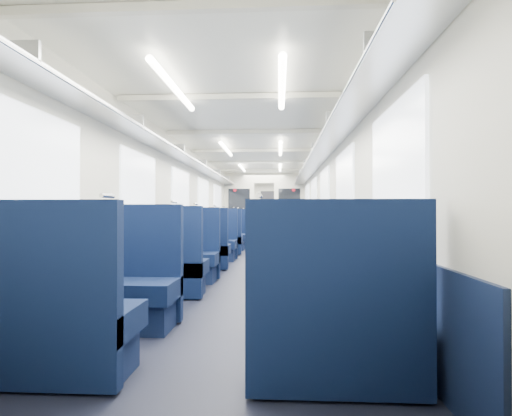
{
  "coord_description": "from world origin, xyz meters",
  "views": [
    {
      "loc": [
        0.52,
        -10.52,
        0.99
      ],
      "look_at": [
        -0.17,
        1.38,
        1.11
      ],
      "focal_mm": 27.95,
      "sensor_mm": 36.0,
      "label": 1
    }
  ],
  "objects_px": {
    "seat_1": "(335,329)",
    "seat_15": "(291,237)",
    "seat_0": "(48,324)",
    "seat_10": "(213,244)",
    "seat_12": "(221,240)",
    "seat_11": "(294,244)",
    "bulkhead": "(264,205)",
    "seat_9": "(297,250)",
    "seat_17": "(290,234)",
    "seat_5": "(307,271)",
    "seat_18": "(236,233)",
    "seat_13": "(292,240)",
    "seat_16": "(233,234)",
    "seat_19": "(289,233)",
    "seat_14": "(227,237)",
    "seat_6": "(185,258)",
    "seat_8": "(201,250)",
    "seat_7": "(301,258)",
    "end_door": "(268,212)",
    "seat_4": "(163,268)",
    "seat_2": "(122,288)"
  },
  "relations": [
    {
      "from": "seat_1",
      "to": "seat_15",
      "type": "bearing_deg",
      "value": 90.0
    },
    {
      "from": "seat_0",
      "to": "seat_10",
      "type": "bearing_deg",
      "value": 90.0
    },
    {
      "from": "seat_12",
      "to": "seat_11",
      "type": "bearing_deg",
      "value": -35.17
    },
    {
      "from": "seat_11",
      "to": "seat_12",
      "type": "distance_m",
      "value": 2.03
    },
    {
      "from": "bulkhead",
      "to": "seat_11",
      "type": "relative_size",
      "value": 2.56
    },
    {
      "from": "seat_9",
      "to": "seat_17",
      "type": "relative_size",
      "value": 1.0
    },
    {
      "from": "seat_5",
      "to": "seat_15",
      "type": "distance_m",
      "value": 5.85
    },
    {
      "from": "seat_0",
      "to": "seat_18",
      "type": "relative_size",
      "value": 1.0
    },
    {
      "from": "seat_0",
      "to": "seat_1",
      "type": "xyz_separation_m",
      "value": [
        1.66,
        -0.0,
        0.0
      ]
    },
    {
      "from": "seat_13",
      "to": "seat_16",
      "type": "bearing_deg",
      "value": 125.82
    },
    {
      "from": "seat_19",
      "to": "seat_12",
      "type": "bearing_deg",
      "value": -116.34
    },
    {
      "from": "seat_1",
      "to": "seat_15",
      "type": "distance_m",
      "value": 8.08
    },
    {
      "from": "seat_1",
      "to": "seat_12",
      "type": "height_order",
      "value": "same"
    },
    {
      "from": "seat_10",
      "to": "seat_11",
      "type": "height_order",
      "value": "same"
    },
    {
      "from": "seat_5",
      "to": "seat_14",
      "type": "distance_m",
      "value": 6.07
    },
    {
      "from": "seat_6",
      "to": "seat_8",
      "type": "xyz_separation_m",
      "value": [
        0.0,
        1.19,
        0.0
      ]
    },
    {
      "from": "seat_9",
      "to": "seat_17",
      "type": "height_order",
      "value": "same"
    },
    {
      "from": "seat_14",
      "to": "seat_6",
      "type": "bearing_deg",
      "value": -90.0
    },
    {
      "from": "seat_7",
      "to": "end_door",
      "type": "bearing_deg",
      "value": 93.45
    },
    {
      "from": "seat_6",
      "to": "seat_17",
      "type": "height_order",
      "value": "same"
    },
    {
      "from": "seat_11",
      "to": "seat_18",
      "type": "xyz_separation_m",
      "value": [
        -1.66,
        4.48,
        0.0
      ]
    },
    {
      "from": "seat_0",
      "to": "seat_8",
      "type": "relative_size",
      "value": 1.0
    },
    {
      "from": "seat_14",
      "to": "seat_17",
      "type": "distance_m",
      "value": 2.07
    },
    {
      "from": "seat_12",
      "to": "seat_5",
      "type": "bearing_deg",
      "value": -70.65
    },
    {
      "from": "seat_11",
      "to": "seat_15",
      "type": "xyz_separation_m",
      "value": [
        0.0,
        2.3,
        0.0
      ]
    },
    {
      "from": "bulkhead",
      "to": "seat_7",
      "type": "bearing_deg",
      "value": -84.22
    },
    {
      "from": "seat_14",
      "to": "seat_17",
      "type": "xyz_separation_m",
      "value": [
        1.66,
        1.24,
        0.0
      ]
    },
    {
      "from": "seat_11",
      "to": "seat_19",
      "type": "relative_size",
      "value": 1.0
    },
    {
      "from": "seat_10",
      "to": "seat_13",
      "type": "relative_size",
      "value": 1.0
    },
    {
      "from": "end_door",
      "to": "seat_9",
      "type": "relative_size",
      "value": 1.83
    },
    {
      "from": "bulkhead",
      "to": "seat_13",
      "type": "relative_size",
      "value": 2.56
    },
    {
      "from": "seat_5",
      "to": "seat_6",
      "type": "relative_size",
      "value": 1.0
    },
    {
      "from": "seat_6",
      "to": "bulkhead",
      "type": "bearing_deg",
      "value": 84.28
    },
    {
      "from": "seat_8",
      "to": "seat_16",
      "type": "height_order",
      "value": "same"
    },
    {
      "from": "seat_0",
      "to": "seat_12",
      "type": "bearing_deg",
      "value": 90.0
    },
    {
      "from": "seat_6",
      "to": "seat_19",
      "type": "bearing_deg",
      "value": 76.54
    },
    {
      "from": "end_door",
      "to": "seat_18",
      "type": "distance_m",
      "value": 7.02
    },
    {
      "from": "seat_14",
      "to": "seat_7",
      "type": "bearing_deg",
      "value": -70.2
    },
    {
      "from": "seat_6",
      "to": "seat_12",
      "type": "xyz_separation_m",
      "value": [
        0.0,
        3.58,
        0.0
      ]
    },
    {
      "from": "seat_4",
      "to": "seat_10",
      "type": "bearing_deg",
      "value": 90.0
    },
    {
      "from": "seat_2",
      "to": "seat_18",
      "type": "height_order",
      "value": "same"
    },
    {
      "from": "seat_7",
      "to": "bulkhead",
      "type": "bearing_deg",
      "value": 95.78
    },
    {
      "from": "seat_0",
      "to": "seat_15",
      "type": "height_order",
      "value": "same"
    },
    {
      "from": "seat_0",
      "to": "seat_9",
      "type": "relative_size",
      "value": 1.0
    },
    {
      "from": "seat_16",
      "to": "seat_17",
      "type": "bearing_deg",
      "value": 1.23
    },
    {
      "from": "seat_4",
      "to": "seat_14",
      "type": "height_order",
      "value": "same"
    },
    {
      "from": "seat_6",
      "to": "seat_19",
      "type": "xyz_separation_m",
      "value": [
        1.66,
        6.93,
        0.0
      ]
    },
    {
      "from": "seat_0",
      "to": "seat_15",
      "type": "xyz_separation_m",
      "value": [
        1.66,
        8.07,
        0.0
      ]
    },
    {
      "from": "seat_16",
      "to": "seat_12",
      "type": "bearing_deg",
      "value": -90.0
    },
    {
      "from": "seat_4",
      "to": "seat_13",
      "type": "bearing_deg",
      "value": 70.36
    }
  ]
}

